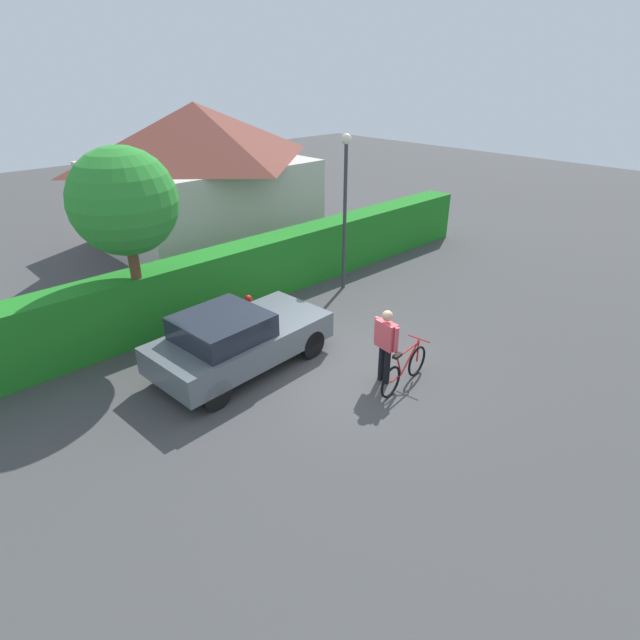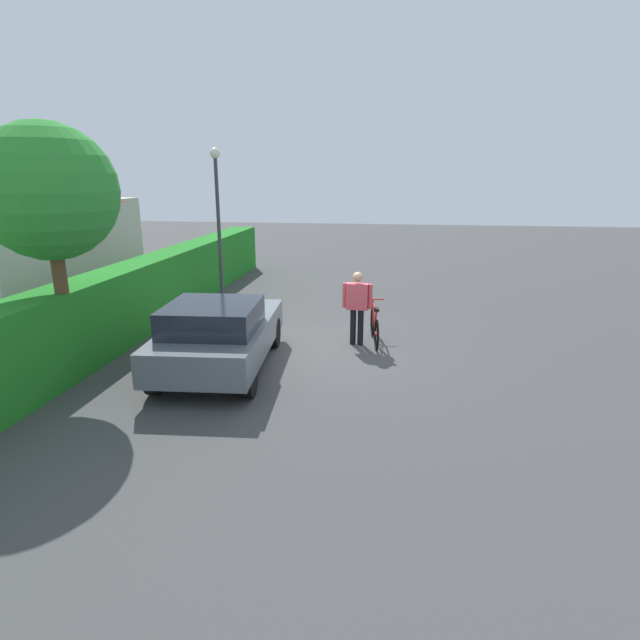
{
  "view_description": "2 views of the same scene",
  "coord_description": "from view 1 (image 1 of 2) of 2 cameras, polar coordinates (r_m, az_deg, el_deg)",
  "views": [
    {
      "loc": [
        -6.85,
        -6.52,
        5.96
      ],
      "look_at": [
        0.02,
        0.74,
        0.94
      ],
      "focal_mm": 28.72,
      "sensor_mm": 36.0,
      "label": 1
    },
    {
      "loc": [
        -10.52,
        -1.61,
        3.62
      ],
      "look_at": [
        -1.53,
        -0.32,
        1.06
      ],
      "focal_mm": 28.71,
      "sensor_mm": 36.0,
      "label": 2
    }
  ],
  "objects": [
    {
      "name": "fire_hydrant",
      "position": [
        13.02,
        -7.91,
        1.16
      ],
      "size": [
        0.2,
        0.2,
        0.81
      ],
      "color": "red",
      "rests_on": "ground"
    },
    {
      "name": "hedge_row",
      "position": [
        13.89,
        -10.54,
        4.46
      ],
      "size": [
        19.49,
        0.9,
        1.64
      ],
      "primitive_type": "cube",
      "color": "#1F7A20",
      "rests_on": "ground"
    },
    {
      "name": "street_lamp",
      "position": [
        14.42,
        2.83,
        13.95
      ],
      "size": [
        0.28,
        0.28,
        4.34
      ],
      "color": "#38383D",
      "rests_on": "ground"
    },
    {
      "name": "ground_plane",
      "position": [
        11.18,
        2.57,
        -5.6
      ],
      "size": [
        60.0,
        60.0,
        0.0
      ],
      "primitive_type": "plane",
      "color": "#424242"
    },
    {
      "name": "parked_car_near",
      "position": [
        11.02,
        -9.2,
        -2.08
      ],
      "size": [
        4.02,
        2.09,
        1.4
      ],
      "color": "slate",
      "rests_on": "ground"
    },
    {
      "name": "bicycle",
      "position": [
        10.62,
        9.38,
        -5.48
      ],
      "size": [
        1.69,
        0.5,
        0.89
      ],
      "color": "black",
      "rests_on": "ground"
    },
    {
      "name": "house_distant",
      "position": [
        19.35,
        -13.23,
        15.6
      ],
      "size": [
        7.03,
        6.12,
        4.83
      ],
      "color": "beige",
      "rests_on": "ground"
    },
    {
      "name": "tree_kerbside",
      "position": [
        11.8,
        -21.03,
        12.11
      ],
      "size": [
        2.29,
        2.29,
        4.51
      ],
      "color": "brown",
      "rests_on": "ground"
    },
    {
      "name": "person_rider",
      "position": [
        10.41,
        7.34,
        -2.36
      ],
      "size": [
        0.25,
        0.66,
        1.63
      ],
      "color": "black",
      "rests_on": "ground"
    }
  ]
}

